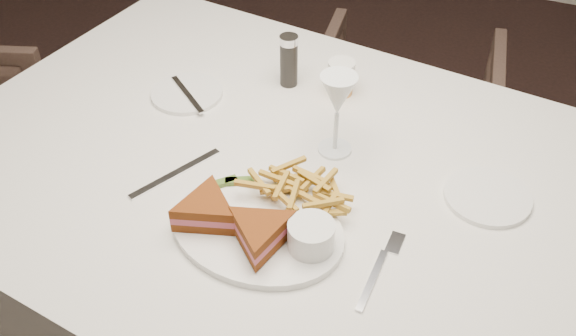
{
  "coord_description": "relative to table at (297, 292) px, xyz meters",
  "views": [
    {
      "loc": [
        0.17,
        -0.94,
        1.58
      ],
      "look_at": [
        -0.18,
        -0.13,
        0.8
      ],
      "focal_mm": 40.0,
      "sensor_mm": 36.0,
      "label": 1
    }
  ],
  "objects": [
    {
      "name": "table",
      "position": [
        0.0,
        0.0,
        0.0
      ],
      "size": [
        1.59,
        1.16,
        0.75
      ],
      "primitive_type": "cube",
      "rotation": [
        0.0,
        0.0,
        -0.12
      ],
      "color": "silver",
      "rests_on": "ground"
    },
    {
      "name": "chair_far",
      "position": [
        0.02,
        0.85,
        -0.08
      ],
      "size": [
        0.65,
        0.62,
        0.6
      ],
      "primitive_type": "imported",
      "rotation": [
        0.0,
        0.0,
        3.29
      ],
      "color": "#44322A",
      "rests_on": "ground"
    },
    {
      "name": "table_setting",
      "position": [
        0.0,
        -0.07,
        0.41
      ],
      "size": [
        0.84,
        0.68,
        0.18
      ],
      "color": "white",
      "rests_on": "table"
    }
  ]
}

